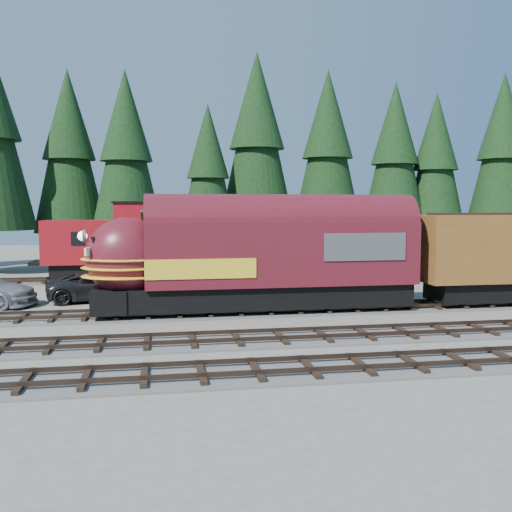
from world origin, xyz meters
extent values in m
plane|color=#6B665B|center=(0.00, 0.00, 0.00)|extent=(120.00, 120.00, 0.00)
cube|color=#4C4947|center=(10.00, 4.00, 0.04)|extent=(68.00, 3.20, 0.08)
cube|color=#38281E|center=(10.00, 3.28, 0.25)|extent=(68.00, 0.08, 0.16)
cube|color=#38281E|center=(10.00, 4.72, 0.25)|extent=(68.00, 0.08, 0.16)
cube|color=#38281E|center=(10.00, -1.28, 0.25)|extent=(68.00, 0.08, 0.16)
cube|color=#4C4947|center=(-10.00, 18.00, 0.04)|extent=(32.00, 3.20, 0.08)
cube|color=#38281E|center=(-10.00, 17.28, 0.25)|extent=(32.00, 0.08, 0.16)
cube|color=#38281E|center=(-10.00, 18.72, 0.25)|extent=(32.00, 0.08, 0.16)
cube|color=gold|center=(0.00, 10.50, 1.70)|extent=(12.00, 6.00, 3.40)
cube|color=gold|center=(0.00, 10.50, 4.12)|extent=(11.88, 3.30, 1.44)
cube|color=white|center=(-6.04, 9.50, 2.20)|extent=(0.06, 2.40, 0.60)
cone|color=black|center=(-13.02, 28.18, 10.32)|extent=(6.30, 6.30, 14.35)
cone|color=black|center=(-7.99, 25.34, 10.02)|extent=(6.11, 6.11, 13.92)
cone|color=black|center=(-0.95, 26.70, 8.61)|extent=(5.25, 5.25, 11.96)
cone|color=black|center=(3.78, 28.44, 11.66)|extent=(7.12, 7.12, 16.21)
cone|color=black|center=(10.41, 27.76, 10.78)|extent=(6.58, 6.58, 14.98)
cone|color=black|center=(17.15, 27.82, 10.26)|extent=(6.26, 6.26, 14.26)
cone|color=black|center=(21.25, 27.53, 9.70)|extent=(5.92, 5.92, 13.48)
cone|color=black|center=(27.57, 26.30, 10.80)|extent=(6.59, 6.59, 15.01)
cube|color=black|center=(-0.10, 4.00, 0.91)|extent=(15.10, 2.70, 1.17)
cube|color=#5A141E|center=(0.75, 4.00, 3.09)|extent=(13.78, 3.18, 3.18)
ellipsoid|color=#5A141E|center=(-6.99, 4.00, 2.98)|extent=(4.03, 3.12, 3.92)
cube|color=#38383A|center=(4.67, 4.00, 3.46)|extent=(4.24, 3.24, 1.38)
sphere|color=white|center=(-9.08, 4.00, 4.04)|extent=(0.47, 0.47, 0.47)
cube|color=black|center=(-8.36, 18.00, 0.85)|extent=(9.31, 2.40, 1.03)
cube|color=maroon|center=(-8.36, 18.00, 2.92)|extent=(10.34, 3.00, 3.10)
cube|color=maroon|center=(-7.32, 18.00, 5.09)|extent=(2.48, 2.28, 1.24)
imported|color=black|center=(-8.86, 9.36, 0.83)|extent=(6.30, 3.63, 1.65)
camera|label=1|loc=(-5.54, -24.50, 5.47)|focal=40.00mm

